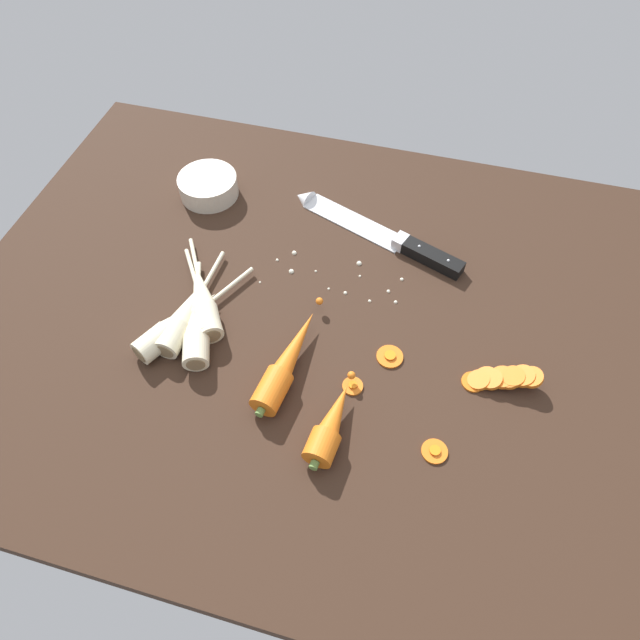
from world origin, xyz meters
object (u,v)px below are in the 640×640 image
(chefs_knife, at_px, (372,230))
(parsnip_mid_right, at_px, (178,323))
(prep_bowl, at_px, (208,185))
(parsnip_mid_left, at_px, (197,327))
(parsnip_front, at_px, (185,315))
(whole_carrot, at_px, (287,362))
(parsnip_back, at_px, (202,305))
(parsnip_outer, at_px, (203,299))
(carrot_slice_stray_mid, at_px, (435,451))
(carrot_slice_stray_near, at_px, (390,356))
(carrot_slice_stray_far, at_px, (353,385))
(carrot_slice_stack, at_px, (501,378))
(whole_carrot_second, at_px, (331,425))

(chefs_knife, height_order, parsnip_mid_right, parsnip_mid_right)
(prep_bowl, bearing_deg, parsnip_mid_left, -71.29)
(parsnip_mid_right, distance_m, prep_bowl, 0.32)
(chefs_knife, height_order, parsnip_front, parsnip_front)
(whole_carrot, height_order, parsnip_mid_right, whole_carrot)
(parsnip_back, bearing_deg, parsnip_front, -125.03)
(parsnip_mid_right, distance_m, parsnip_outer, 0.06)
(carrot_slice_stray_mid, bearing_deg, parsnip_mid_right, 166.98)
(carrot_slice_stray_near, relative_size, carrot_slice_stray_far, 1.32)
(chefs_knife, bearing_deg, carrot_slice_stack, -45.87)
(parsnip_mid_left, bearing_deg, carrot_slice_stack, 4.35)
(chefs_knife, height_order, carrot_slice_stray_near, chefs_knife)
(carrot_slice_stray_mid, distance_m, prep_bowl, 0.64)
(parsnip_mid_left, bearing_deg, prep_bowl, 108.71)
(parsnip_mid_left, height_order, parsnip_back, same)
(whole_carrot_second, distance_m, prep_bowl, 0.54)
(chefs_knife, bearing_deg, parsnip_mid_left, -126.67)
(parsnip_back, bearing_deg, parsnip_mid_left, -79.33)
(chefs_knife, bearing_deg, parsnip_back, -132.08)
(whole_carrot, height_order, parsnip_front, whole_carrot)
(parsnip_mid_left, distance_m, parsnip_back, 0.04)
(carrot_slice_stack, bearing_deg, carrot_slice_stray_far, -163.04)
(parsnip_mid_left, relative_size, carrot_slice_stray_far, 6.67)
(chefs_knife, bearing_deg, parsnip_mid_right, -130.18)
(carrot_slice_stray_far, bearing_deg, carrot_slice_stray_near, 56.41)
(parsnip_mid_right, bearing_deg, carrot_slice_stray_far, -5.36)
(prep_bowl, bearing_deg, whole_carrot, -52.30)
(whole_carrot, xyz_separation_m, parsnip_back, (-0.16, 0.07, -0.00))
(whole_carrot, bearing_deg, whole_carrot_second, -42.22)
(carrot_slice_stray_near, relative_size, carrot_slice_stray_mid, 1.12)
(parsnip_mid_right, relative_size, carrot_slice_stack, 1.98)
(whole_carrot, xyz_separation_m, carrot_slice_stack, (0.31, 0.06, -0.01))
(whole_carrot_second, distance_m, parsnip_mid_left, 0.26)
(carrot_slice_stack, bearing_deg, parsnip_outer, 177.83)
(chefs_knife, height_order, whole_carrot, whole_carrot)
(carrot_slice_stack, bearing_deg, carrot_slice_stray_near, 179.53)
(carrot_slice_stray_far, bearing_deg, parsnip_outer, 163.04)
(chefs_knife, relative_size, whole_carrot_second, 2.15)
(whole_carrot, bearing_deg, parsnip_front, 167.01)
(carrot_slice_stray_near, height_order, carrot_slice_stray_mid, same)
(carrot_slice_stray_mid, bearing_deg, carrot_slice_stray_near, 123.39)
(parsnip_back, distance_m, carrot_slice_stray_near, 0.31)
(parsnip_mid_left, relative_size, carrot_slice_stray_near, 5.04)
(parsnip_mid_right, xyz_separation_m, carrot_slice_stray_near, (0.33, 0.04, -0.02))
(parsnip_mid_left, bearing_deg, parsnip_back, 100.67)
(parsnip_front, relative_size, carrot_slice_stray_near, 5.39)
(whole_carrot, bearing_deg, chefs_knife, 78.84)
(whole_carrot_second, height_order, carrot_slice_stack, whole_carrot_second)
(carrot_slice_stray_near, xyz_separation_m, carrot_slice_stray_far, (-0.04, -0.06, -0.00))
(carrot_slice_stray_near, bearing_deg, parsnip_front, -176.32)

